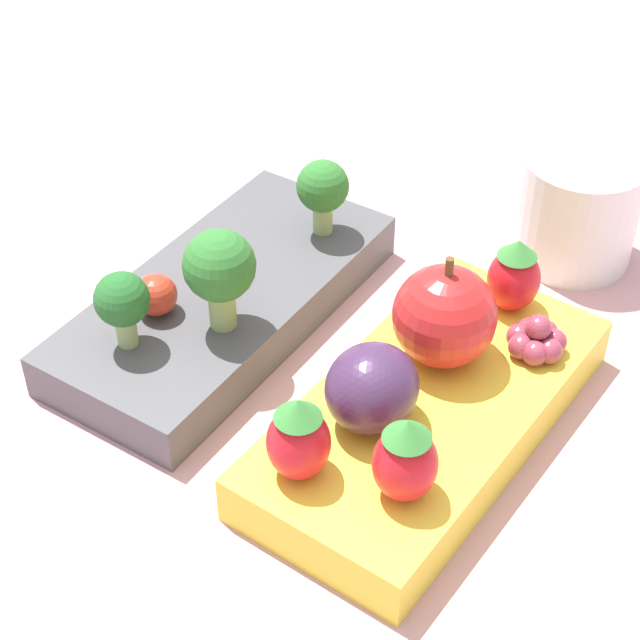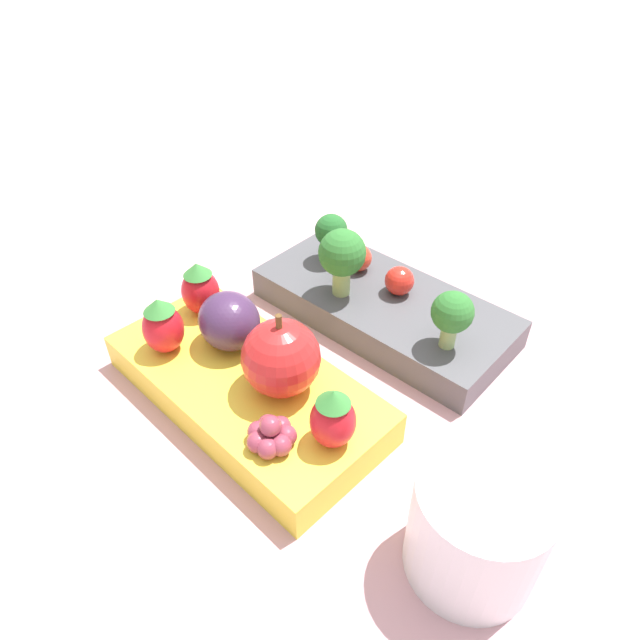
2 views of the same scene
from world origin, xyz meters
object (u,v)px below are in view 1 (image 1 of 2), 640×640
bento_box_fruit (428,415)px  cherry_tomato_1 (215,253)px  cherry_tomato_0 (156,295)px  grape_cluster (536,340)px  broccoli_floret_1 (219,269)px  broccoli_floret_2 (122,302)px  apple (445,316)px  drinking_cup (578,209)px  strawberry_2 (514,276)px  broccoli_floret_0 (323,189)px  plum (372,388)px  bento_box_savoury (224,301)px  strawberry_1 (298,438)px  strawberry_0 (405,459)px

bento_box_fruit → cherry_tomato_1: 0.15m
cherry_tomato_0 → grape_cluster: 0.20m
broccoli_floret_1 → broccoli_floret_2: size_ratio=1.33×
broccoli_floret_1 → apple: (0.05, -0.10, -0.01)m
broccoli_floret_2 → drinking_cup: bearing=-26.7°
drinking_cup → strawberry_2: bearing=-172.2°
broccoli_floret_0 → grape_cluster: (-0.01, -0.15, -0.02)m
broccoli_floret_1 → drinking_cup: 0.23m
broccoli_floret_0 → plum: size_ratio=0.99×
bento_box_savoury → grape_cluster: size_ratio=7.17×
cherry_tomato_0 → strawberry_1: bearing=-106.5°
broccoli_floret_1 → strawberry_2: broccoli_floret_1 is taller
bento_box_fruit → plum: plum is taller
cherry_tomato_1 → plum: size_ratio=0.51×
broccoli_floret_2 → cherry_tomato_1: (0.07, 0.01, -0.02)m
cherry_tomato_0 → strawberry_2: (0.12, -0.15, 0.01)m
plum → bento_box_fruit: bearing=-21.0°
broccoli_floret_0 → strawberry_0: (-0.13, -0.16, -0.01)m
broccoli_floret_0 → apple: 0.13m
broccoli_floret_1 → cherry_tomato_0: (-0.02, 0.03, -0.03)m
cherry_tomato_1 → broccoli_floret_2: bearing=-174.4°
cherry_tomato_1 → plum: (-0.04, -0.14, 0.01)m
apple → drinking_cup: (0.15, 0.01, -0.02)m
broccoli_floret_1 → strawberry_1: 0.11m
strawberry_2 → drinking_cup: bearing=7.8°
cherry_tomato_0 → cherry_tomato_1: bearing=0.7°
apple → broccoli_floret_2: bearing=125.5°
strawberry_0 → strawberry_1: bearing=114.4°
plum → grape_cluster: plum is taller
broccoli_floret_0 → cherry_tomato_1: (-0.07, 0.02, -0.02)m
cherry_tomato_1 → broccoli_floret_0: bearing=-18.0°
apple → drinking_cup: 0.16m
broccoli_floret_1 → drinking_cup: broccoli_floret_1 is taller
broccoli_floret_0 → broccoli_floret_2: 0.14m
bento_box_savoury → cherry_tomato_0: size_ratio=9.61×
broccoli_floret_0 → strawberry_0: same height
bento_box_fruit → grape_cluster: size_ratio=6.87×
broccoli_floret_0 → apple: bearing=-112.1°
bento_box_fruit → plum: bearing=159.0°
strawberry_0 → strawberry_1: (-0.02, 0.04, -0.00)m
apple → plum: 0.06m
strawberry_0 → grape_cluster: strawberry_0 is taller
bento_box_fruit → broccoli_floret_0: broccoli_floret_0 is taller
cherry_tomato_0 → broccoli_floret_2: bearing=-166.3°
strawberry_0 → strawberry_2: bearing=12.8°
bento_box_fruit → drinking_cup: (0.18, 0.02, 0.02)m
strawberry_1 → apple: bearing=-2.9°
cherry_tomato_1 → apple: (0.02, -0.14, 0.02)m
grape_cluster → apple: bearing=133.2°
bento_box_fruit → plum: size_ratio=4.57×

